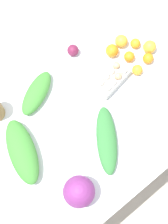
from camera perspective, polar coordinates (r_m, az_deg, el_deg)
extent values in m
plane|color=#B2A899|center=(2.55, 0.00, -6.30)|extent=(8.00, 8.00, 0.00)
cube|color=silver|center=(1.85, 0.00, -0.39)|extent=(1.33, 1.08, 0.03)
cylinder|color=brown|center=(2.54, 4.02, 12.53)|extent=(0.06, 0.06, 0.72)
sphere|color=#7A2D75|center=(1.64, -0.92, -14.35)|extent=(0.17, 0.17, 0.17)
cube|color=#B7B7B2|center=(1.90, 5.02, 5.92)|extent=(0.25, 0.16, 0.06)
sphere|color=white|center=(1.83, 4.31, 4.47)|extent=(0.04, 0.04, 0.04)
sphere|color=white|center=(1.85, 5.29, 5.51)|extent=(0.04, 0.04, 0.04)
sphere|color=tan|center=(1.87, 6.25, 6.52)|extent=(0.04, 0.04, 0.04)
sphere|color=white|center=(1.89, 7.19, 7.51)|extent=(0.04, 0.04, 0.04)
sphere|color=white|center=(1.84, 3.02, 5.47)|extent=(0.04, 0.04, 0.04)
sphere|color=white|center=(1.86, 4.01, 6.49)|extent=(0.04, 0.04, 0.04)
sphere|color=white|center=(1.88, 4.97, 7.49)|extent=(0.04, 0.04, 0.04)
sphere|color=tan|center=(1.90, 5.93, 8.46)|extent=(0.04, 0.04, 0.04)
ellipsoid|color=#3D8433|center=(1.87, -8.65, 3.46)|extent=(0.32, 0.25, 0.07)
ellipsoid|color=#3D8433|center=(1.75, -11.24, -7.05)|extent=(0.25, 0.41, 0.10)
ellipsoid|color=#337538|center=(1.75, 4.15, -5.07)|extent=(0.32, 0.39, 0.07)
sphere|color=maroon|center=(1.99, -2.04, 11.21)|extent=(0.07, 0.07, 0.07)
sphere|color=#F9A833|center=(2.03, 6.82, 12.76)|extent=(0.08, 0.08, 0.08)
sphere|color=orange|center=(1.99, 8.27, 9.98)|extent=(0.07, 0.07, 0.07)
sphere|color=#F9A833|center=(2.04, 11.90, 11.57)|extent=(0.08, 0.08, 0.08)
sphere|color=orange|center=(1.99, 5.14, 11.11)|extent=(0.08, 0.08, 0.08)
sphere|color=orange|center=(2.00, 11.64, 9.59)|extent=(0.07, 0.07, 0.07)
sphere|color=orange|center=(1.95, 9.73, 7.59)|extent=(0.07, 0.07, 0.07)
sphere|color=orange|center=(2.05, 9.37, 12.28)|extent=(0.06, 0.06, 0.06)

